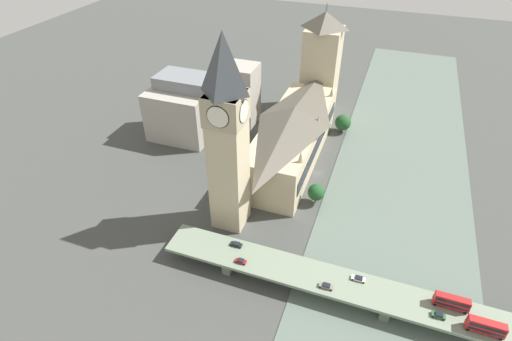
# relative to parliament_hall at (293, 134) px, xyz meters

# --- Properties ---
(ground_plane) EXTENTS (600.00, 600.00, 0.00)m
(ground_plane) POSITION_rel_parliament_hall_xyz_m (-15.12, 8.00, -13.93)
(ground_plane) COLOR #424442
(river_water) EXTENTS (60.28, 360.00, 0.30)m
(river_water) POSITION_rel_parliament_hall_xyz_m (-51.26, 8.00, -13.78)
(river_water) COLOR slate
(river_water) RESTS_ON ground_plane
(parliament_hall) EXTENTS (24.70, 81.93, 28.07)m
(parliament_hall) POSITION_rel_parliament_hall_xyz_m (0.00, 0.00, 0.00)
(parliament_hall) COLOR #C1B28E
(parliament_hall) RESTS_ON ground_plane
(clock_tower) EXTENTS (13.25, 13.25, 76.21)m
(clock_tower) POSITION_rel_parliament_hall_xyz_m (11.03, 50.98, 26.36)
(clock_tower) COLOR #C1B28E
(clock_tower) RESTS_ON ground_plane
(victoria_tower) EXTENTS (18.94, 18.94, 60.11)m
(victoria_tower) POSITION_rel_parliament_hall_xyz_m (0.06, -54.44, 14.12)
(victoria_tower) COLOR #C1B28E
(victoria_tower) RESTS_ON ground_plane
(road_bridge) EXTENTS (152.55, 13.12, 6.11)m
(road_bridge) POSITION_rel_parliament_hall_xyz_m (-51.26, 71.56, -8.95)
(road_bridge) COLOR #5D6A59
(road_bridge) RESTS_ON ground_plane
(double_decker_bus_lead) EXTENTS (10.32, 2.46, 4.63)m
(double_decker_bus_lead) POSITION_rel_parliament_hall_xyz_m (-69.27, 69.21, -5.27)
(double_decker_bus_lead) COLOR red
(double_decker_bus_lead) RESTS_ON road_bridge
(double_decker_bus_mid) EXTENTS (10.39, 2.60, 4.75)m
(double_decker_bus_mid) POSITION_rel_parliament_hall_xyz_m (-78.26, 74.81, -5.21)
(double_decker_bus_mid) COLOR red
(double_decker_bus_mid) RESTS_ON road_bridge
(car_northbound_lead) EXTENTS (4.30, 1.86, 1.35)m
(car_northbound_lead) POSITION_rel_parliament_hall_xyz_m (1.63, 68.21, -7.16)
(car_northbound_lead) COLOR black
(car_northbound_lead) RESTS_ON road_bridge
(car_northbound_mid) EXTENTS (4.48, 1.83, 1.43)m
(car_northbound_mid) POSITION_rel_parliament_hall_xyz_m (-32.18, 75.04, -7.12)
(car_northbound_mid) COLOR slate
(car_northbound_mid) RESTS_ON road_bridge
(car_northbound_tail) EXTENTS (3.87, 1.77, 1.35)m
(car_northbound_tail) POSITION_rel_parliament_hall_xyz_m (-2.70, 74.75, -7.15)
(car_northbound_tail) COLOR maroon
(car_northbound_tail) RESTS_ON road_bridge
(car_southbound_lead) EXTENTS (4.56, 1.89, 1.29)m
(car_southbound_lead) POSITION_rel_parliament_hall_xyz_m (-41.48, 68.53, -7.16)
(car_southbound_lead) COLOR silver
(car_southbound_lead) RESTS_ON road_bridge
(car_southbound_mid) EXTENTS (3.99, 1.82, 1.49)m
(car_southbound_mid) POSITION_rel_parliament_hall_xyz_m (-66.01, 74.01, -7.09)
(car_southbound_mid) COLOR #2D5638
(car_southbound_mid) RESTS_ON road_bridge
(city_block_west) EXTENTS (22.67, 16.64, 33.01)m
(city_block_west) POSITION_rel_parliament_hall_xyz_m (39.47, -25.56, 2.57)
(city_block_west) COLOR #A39E93
(city_block_west) RESTS_ON ground_plane
(city_block_center) EXTENTS (31.06, 20.75, 25.75)m
(city_block_center) POSITION_rel_parliament_hall_xyz_m (60.60, 0.65, -1.06)
(city_block_center) COLOR #A39E93
(city_block_center) RESTS_ON ground_plane
(city_block_east) EXTENTS (33.74, 17.53, 32.05)m
(city_block_east) POSITION_rel_parliament_hall_xyz_m (56.55, -6.42, 2.09)
(city_block_east) COLOR slate
(city_block_east) RESTS_ON ground_plane
(tree_embankment_near) EXTENTS (7.13, 7.13, 9.38)m
(tree_embankment_near) POSITION_rel_parliament_hall_xyz_m (-18.40, 28.95, -8.13)
(tree_embankment_near) COLOR brown
(tree_embankment_near) RESTS_ON ground_plane
(tree_embankment_mid) EXTENTS (8.50, 8.50, 9.95)m
(tree_embankment_mid) POSITION_rel_parliament_hall_xyz_m (-18.68, -33.49, -8.24)
(tree_embankment_mid) COLOR brown
(tree_embankment_mid) RESTS_ON ground_plane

